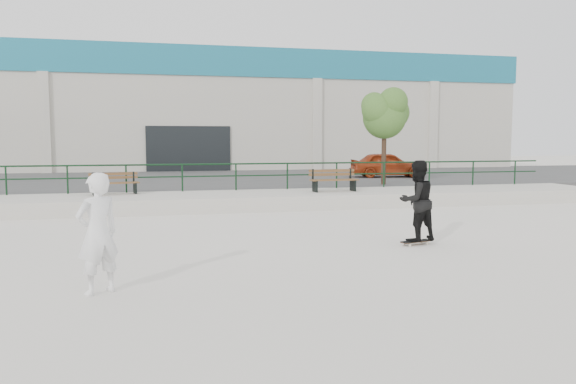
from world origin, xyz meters
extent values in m
plane|color=white|center=(0.00, 0.00, 0.00)|extent=(120.00, 120.00, 0.00)
cube|color=beige|center=(0.00, 9.50, 0.25)|extent=(30.00, 3.00, 0.50)
cube|color=#404040|center=(0.00, 18.00, 0.25)|extent=(60.00, 14.00, 0.50)
cylinder|color=#12321A|center=(0.00, 10.80, 1.50)|extent=(28.00, 0.06, 0.06)
cylinder|color=#12321A|center=(0.00, 10.80, 1.05)|extent=(28.00, 0.05, 0.05)
cylinder|color=#12321A|center=(-7.00, 10.80, 1.00)|extent=(0.06, 0.06, 1.00)
cylinder|color=#12321A|center=(-5.00, 10.80, 1.00)|extent=(0.06, 0.06, 1.00)
cylinder|color=#12321A|center=(-3.00, 10.80, 1.00)|extent=(0.06, 0.06, 1.00)
cylinder|color=#12321A|center=(-1.00, 10.80, 1.00)|extent=(0.06, 0.06, 1.00)
cylinder|color=#12321A|center=(1.00, 10.80, 1.00)|extent=(0.06, 0.06, 1.00)
cylinder|color=#12321A|center=(3.00, 10.80, 1.00)|extent=(0.06, 0.06, 1.00)
cylinder|color=#12321A|center=(5.00, 10.80, 1.00)|extent=(0.06, 0.06, 1.00)
cylinder|color=#12321A|center=(7.00, 10.80, 1.00)|extent=(0.06, 0.06, 1.00)
cylinder|color=#12321A|center=(9.00, 10.80, 1.00)|extent=(0.06, 0.06, 1.00)
cylinder|color=#12321A|center=(11.00, 10.80, 1.00)|extent=(0.06, 0.06, 1.00)
cylinder|color=#12321A|center=(13.00, 10.80, 1.00)|extent=(0.06, 0.06, 1.00)
cube|color=beige|center=(0.00, 32.00, 4.00)|extent=(44.00, 16.00, 8.00)
cube|color=teal|center=(0.00, 32.00, 7.10)|extent=(44.20, 16.20, 1.80)
cube|color=black|center=(0.00, 23.95, 1.60)|extent=(5.00, 0.15, 3.20)
cube|color=beige|center=(-8.00, 23.90, 3.10)|extent=(0.60, 0.25, 6.20)
cube|color=beige|center=(8.00, 23.90, 3.10)|extent=(0.60, 0.25, 6.20)
cube|color=beige|center=(16.00, 23.90, 3.10)|extent=(0.60, 0.25, 6.20)
cube|color=brown|center=(-3.33, 10.04, 0.90)|extent=(1.66, 0.46, 0.04)
cube|color=brown|center=(-3.37, 10.20, 0.90)|extent=(1.66, 0.46, 0.04)
cube|color=brown|center=(-3.40, 10.36, 0.90)|extent=(1.66, 0.46, 0.04)
cube|color=brown|center=(-3.42, 10.44, 1.08)|extent=(1.65, 0.39, 0.09)
cube|color=brown|center=(-3.42, 10.44, 1.21)|extent=(1.65, 0.39, 0.09)
cube|color=black|center=(-4.05, 10.05, 0.70)|extent=(0.15, 0.47, 0.39)
cube|color=black|center=(-4.10, 10.29, 1.08)|extent=(0.06, 0.06, 0.39)
cube|color=black|center=(-2.68, 10.35, 0.70)|extent=(0.15, 0.47, 0.39)
cube|color=black|center=(-2.73, 10.58, 1.08)|extent=(0.06, 0.06, 0.39)
cube|color=brown|center=(4.48, 9.30, 0.93)|extent=(1.80, 0.20, 0.04)
cube|color=brown|center=(4.47, 9.48, 0.93)|extent=(1.80, 0.20, 0.04)
cube|color=brown|center=(4.46, 9.66, 0.93)|extent=(1.80, 0.20, 0.04)
cube|color=brown|center=(4.46, 9.74, 1.12)|extent=(1.80, 0.12, 0.10)
cube|color=brown|center=(4.46, 9.74, 1.26)|extent=(1.80, 0.12, 0.10)
cube|color=black|center=(3.72, 9.44, 0.71)|extent=(0.08, 0.50, 0.42)
cube|color=black|center=(3.71, 9.70, 1.12)|extent=(0.06, 0.05, 0.42)
cube|color=black|center=(5.22, 9.51, 0.71)|extent=(0.08, 0.50, 0.42)
cube|color=black|center=(5.20, 9.77, 1.12)|extent=(0.06, 0.05, 0.42)
cylinder|color=#412A20|center=(7.53, 12.09, 1.72)|extent=(0.20, 0.20, 2.45)
sphere|color=#30561F|center=(7.53, 12.09, 3.36)|extent=(1.84, 1.84, 1.84)
sphere|color=#30561F|center=(8.04, 12.39, 3.56)|extent=(1.43, 1.43, 1.43)
sphere|color=#30561F|center=(7.12, 11.88, 3.66)|extent=(1.33, 1.33, 1.33)
sphere|color=#30561F|center=(7.73, 11.68, 3.97)|extent=(1.22, 1.22, 1.22)
sphere|color=#30561F|center=(7.22, 12.49, 3.87)|extent=(1.12, 1.12, 1.12)
imported|color=#9B3213|center=(9.54, 16.37, 1.14)|extent=(3.92, 2.09, 1.27)
cube|color=black|center=(3.90, 1.56, 0.09)|extent=(0.81, 0.40, 0.02)
cube|color=brown|center=(3.90, 1.56, 0.07)|extent=(0.81, 0.40, 0.01)
cube|color=#9F9FA4|center=(3.65, 1.49, 0.04)|extent=(0.10, 0.17, 0.03)
cube|color=#9F9FA4|center=(4.15, 1.63, 0.04)|extent=(0.10, 0.17, 0.03)
cylinder|color=beige|center=(3.67, 1.40, 0.03)|extent=(0.06, 0.04, 0.06)
cylinder|color=beige|center=(3.62, 1.58, 0.03)|extent=(0.06, 0.04, 0.06)
cylinder|color=beige|center=(4.17, 1.54, 0.03)|extent=(0.06, 0.04, 0.06)
cylinder|color=beige|center=(4.12, 1.72, 0.03)|extent=(0.06, 0.04, 0.06)
imported|color=black|center=(3.90, 1.56, 1.03)|extent=(1.04, 0.89, 1.86)
imported|color=white|center=(-2.86, -1.06, 0.96)|extent=(0.84, 0.78, 1.93)
camera|label=1|loc=(-1.95, -10.26, 2.46)|focal=35.00mm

